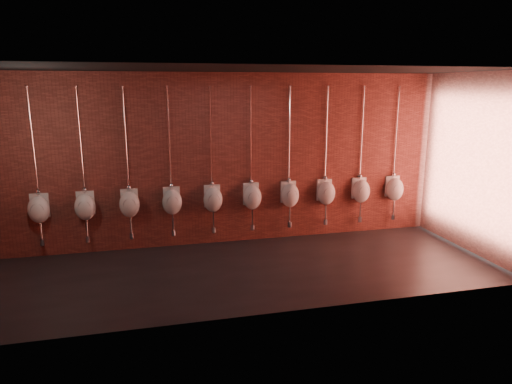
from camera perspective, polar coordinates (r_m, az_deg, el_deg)
ground at (r=7.58m, az=-1.74°, el=-9.81°), size 8.50×8.50×0.00m
room_shell at (r=7.05m, az=-1.86°, el=5.43°), size 8.54×3.04×3.22m
urinal_0 at (r=8.67m, az=-25.52°, el=-1.87°), size 0.37×0.32×2.71m
urinal_1 at (r=8.54m, az=-20.58°, el=-1.63°), size 0.37×0.32×2.71m
urinal_2 at (r=8.47m, az=-15.53°, el=-1.38°), size 0.37×0.32×2.71m
urinal_3 at (r=8.48m, az=-10.45°, el=-1.11°), size 0.37×0.32×2.71m
urinal_4 at (r=8.55m, az=-5.41°, el=-0.83°), size 0.37×0.32×2.71m
urinal_5 at (r=8.68m, az=-0.49°, el=-0.56°), size 0.37×0.32×2.71m
urinal_6 at (r=8.88m, az=4.25°, el=-0.29°), size 0.37×0.32×2.71m
urinal_7 at (r=9.13m, az=8.75°, el=-0.03°), size 0.37×0.32×2.71m
urinal_8 at (r=9.44m, az=12.99°, el=0.21°), size 0.37×0.32×2.71m
urinal_9 at (r=9.79m, az=16.94°, el=0.44°), size 0.37×0.32×2.71m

